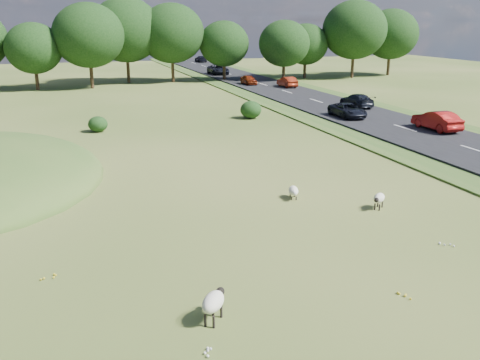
% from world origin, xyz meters
% --- Properties ---
extents(ground, '(160.00, 160.00, 0.00)m').
position_xyz_m(ground, '(0.00, 20.00, 0.00)').
color(ground, '#36541A').
rests_on(ground, ground).
extents(road, '(8.00, 150.00, 0.25)m').
position_xyz_m(road, '(20.00, 30.00, 0.12)').
color(road, black).
rests_on(road, ground).
extents(treeline, '(96.28, 14.66, 11.70)m').
position_xyz_m(treeline, '(-1.06, 55.44, 6.57)').
color(treeline, black).
rests_on(treeline, ground).
extents(shrubs, '(24.74, 10.15, 1.58)m').
position_xyz_m(shrubs, '(-1.35, 27.49, 0.75)').
color(shrubs, black).
rests_on(shrubs, ground).
extents(sheep_0, '(0.92, 1.19, 0.84)m').
position_xyz_m(sheep_0, '(-7.49, 5.56, 0.59)').
color(sheep_0, beige).
rests_on(sheep_0, ground).
extents(sheep_1, '(1.10, 1.26, 0.93)m').
position_xyz_m(sheep_1, '(-2.29, -6.45, 0.65)').
color(sheep_1, beige).
rests_on(sheep_1, ground).
extents(sheep_2, '(1.00, 0.95, 0.76)m').
position_xyz_m(sheep_2, '(7.77, 0.58, 0.53)').
color(sheep_2, beige).
rests_on(sheep_2, ground).
extents(sheep_3, '(0.71, 1.14, 0.63)m').
position_xyz_m(sheep_3, '(4.57, 3.25, 0.40)').
color(sheep_3, beige).
rests_on(sheep_3, ground).
extents(car_0, '(2.03, 4.39, 1.22)m').
position_xyz_m(car_0, '(18.10, 21.96, 0.86)').
color(car_0, black).
rests_on(car_0, road).
extents(car_2, '(1.59, 4.56, 1.50)m').
position_xyz_m(car_2, '(21.90, 14.64, 1.00)').
color(car_2, maroon).
rests_on(car_2, road).
extents(car_3, '(2.50, 5.43, 1.51)m').
position_xyz_m(car_3, '(18.10, 63.46, 1.00)').
color(car_3, black).
rests_on(car_3, road).
extents(car_4, '(1.39, 4.00, 1.32)m').
position_xyz_m(car_4, '(21.90, 44.41, 0.91)').
color(car_4, maroon).
rests_on(car_4, road).
extents(car_5, '(1.47, 3.66, 1.25)m').
position_xyz_m(car_5, '(18.10, 48.70, 0.87)').
color(car_5, maroon).
rests_on(car_5, road).
extents(car_6, '(1.77, 4.35, 1.26)m').
position_xyz_m(car_6, '(21.90, 89.43, 0.88)').
color(car_6, black).
rests_on(car_6, road).
extents(car_7, '(1.82, 4.49, 1.30)m').
position_xyz_m(car_7, '(21.90, 26.91, 0.90)').
color(car_7, black).
rests_on(car_7, road).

